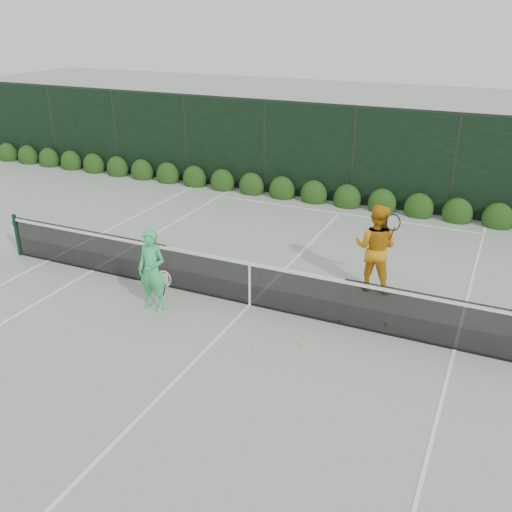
% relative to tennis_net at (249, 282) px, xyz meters
% --- Properties ---
extents(ground, '(80.00, 80.00, 0.00)m').
position_rel_tennis_net_xyz_m(ground, '(0.02, 0.00, -0.53)').
color(ground, gray).
rests_on(ground, ground).
extents(tennis_net, '(12.90, 0.10, 1.07)m').
position_rel_tennis_net_xyz_m(tennis_net, '(0.00, 0.00, 0.00)').
color(tennis_net, '#10321F').
rests_on(tennis_net, ground).
extents(player_woman, '(0.67, 0.43, 1.72)m').
position_rel_tennis_net_xyz_m(player_woman, '(-1.71, -0.94, 0.33)').
color(player_woman, '#39C46A').
rests_on(player_woman, ground).
extents(player_man, '(0.99, 0.78, 1.95)m').
position_rel_tennis_net_xyz_m(player_man, '(2.17, 1.83, 0.44)').
color(player_man, orange).
rests_on(player_man, ground).
extents(court_lines, '(11.03, 23.83, 0.01)m').
position_rel_tennis_net_xyz_m(court_lines, '(0.02, 0.00, -0.53)').
color(court_lines, white).
rests_on(court_lines, ground).
extents(windscreen_fence, '(32.00, 21.07, 3.06)m').
position_rel_tennis_net_xyz_m(windscreen_fence, '(0.02, -2.71, 0.98)').
color(windscreen_fence, black).
rests_on(windscreen_fence, ground).
extents(hedge_row, '(31.66, 0.65, 0.94)m').
position_rel_tennis_net_xyz_m(hedge_row, '(0.02, 7.15, -0.30)').
color(hedge_row, black).
rests_on(hedge_row, ground).
extents(tennis_balls, '(5.43, 2.13, 0.07)m').
position_rel_tennis_net_xyz_m(tennis_balls, '(0.47, 0.03, -0.50)').
color(tennis_balls, '#B9F035').
rests_on(tennis_balls, ground).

